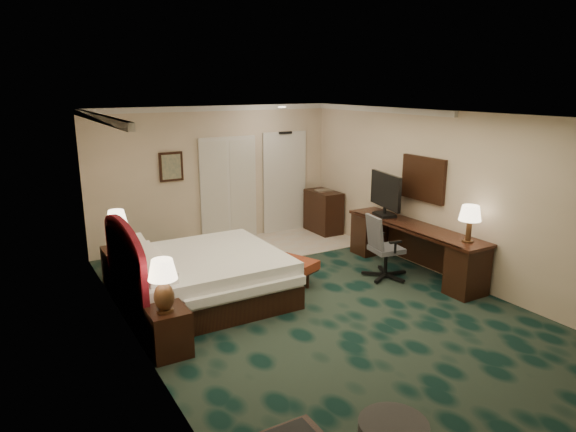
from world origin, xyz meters
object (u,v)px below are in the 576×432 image
bed (205,278)px  desk_chair (387,246)px  tv (385,195)px  nightstand_near (168,331)px  lamp_far (117,229)px  desk (413,249)px  minibar (323,212)px  nightstand_far (120,267)px  bed_bench (283,268)px  lamp_near (163,286)px

bed → desk_chair: desk_chair is taller
bed → tv: (3.47, 0.10, 0.85)m
nightstand_near → desk_chair: bearing=9.1°
lamp_far → bed: bearing=-53.7°
desk → nightstand_near: bearing=-172.3°
desk → tv: 1.09m
minibar → nightstand_near: bearing=-143.1°
desk → tv: bearing=91.0°
nightstand_far → minibar: bearing=10.9°
desk → tv: size_ratio=2.83×
bed_bench → bed: bearing=163.0°
bed → lamp_far: (-0.93, 1.26, 0.56)m
nightstand_near → bed_bench: bearing=30.3°
lamp_near → desk_chair: 3.96m
bed → nightstand_near: bed is taller
bed_bench → lamp_near: bearing=-171.0°
nightstand_near → desk: 4.47m
bed → lamp_near: bearing=-127.1°
bed → lamp_far: lamp_far is taller
desk → nightstand_far: bearing=156.8°
nightstand_far → bed_bench: size_ratio=0.50×
lamp_near → desk_chair: bearing=9.7°
bed_bench → desk_chair: size_ratio=1.11×
nightstand_near → lamp_far: lamp_far is taller
nightstand_near → lamp_near: (-0.03, -0.05, 0.60)m
bed_bench → desk_chair: desk_chair is taller
nightstand_near → desk_chair: (3.85, 0.62, 0.25)m
bed → tv: 3.57m
bed → minibar: size_ratio=2.43×
bed → bed_bench: size_ratio=1.85×
nightstand_far → desk: (4.42, -1.90, 0.11)m
tv → minibar: (0.05, 2.01, -0.75)m
tv → desk_chair: bearing=-115.5°
lamp_near → tv: size_ratio=0.63×
bed → desk: desk is taller
lamp_far → desk: bearing=-23.4°
bed → lamp_near: lamp_near is taller
nightstand_near → nightstand_far: 2.50m
lamp_far → bed_bench: bearing=-26.2°
lamp_far → lamp_near: bearing=-91.2°
nightstand_near → minibar: minibar is taller
lamp_near → desk: 4.54m
nightstand_near → tv: size_ratio=0.57×
bed_bench → minibar: (2.13, 1.99, 0.25)m
desk_chair → desk: bearing=7.2°
tv → lamp_far: bearing=177.4°
desk_chair → minibar: desk_chair is taller
nightstand_far → desk_chair: (3.84, -1.88, 0.24)m
nightstand_far → nightstand_near: bearing=-90.3°
desk → minibar: minibar is taller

